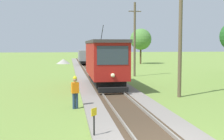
# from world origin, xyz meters

# --- Properties ---
(red_tram) EXTENTS (2.60, 8.54, 4.79)m
(red_tram) POSITION_xyz_m (0.00, 13.28, 2.19)
(red_tram) COLOR maroon
(red_tram) RESTS_ON rail_right
(freight_car) EXTENTS (2.40, 5.20, 2.31)m
(freight_car) POSITION_xyz_m (0.00, 37.11, 1.56)
(freight_car) COLOR slate
(freight_car) RESTS_ON rail_right
(utility_pole_near_tram) EXTENTS (1.40, 0.33, 7.64)m
(utility_pole_near_tram) POSITION_xyz_m (4.36, 8.54, 3.91)
(utility_pole_near_tram) COLOR brown
(utility_pole_near_tram) RESTS_ON ground
(utility_pole_mid) EXTENTS (1.40, 0.32, 8.11)m
(utility_pole_mid) POSITION_xyz_m (4.36, 20.86, 4.15)
(utility_pole_mid) COLOR brown
(utility_pole_mid) RESTS_ON ground
(trackside_signal_marker) EXTENTS (0.21, 0.21, 1.18)m
(trackside_signal_marker) POSITION_xyz_m (-2.01, 1.22, 0.67)
(trackside_signal_marker) COLOR black
(trackside_signal_marker) RESTS_ON ground
(gravel_pile) EXTENTS (2.66, 2.66, 0.90)m
(gravel_pile) POSITION_xyz_m (-3.83, 43.08, 0.45)
(gravel_pile) COLOR #9E998E
(gravel_pile) RESTS_ON ground
(track_worker) EXTENTS (0.42, 0.31, 1.78)m
(track_worker) POSITION_xyz_m (-2.56, 6.25, 0.98)
(track_worker) COLOR navy
(track_worker) RESTS_ON ground
(tree_left_near) EXTENTS (3.93, 3.93, 6.52)m
(tree_left_near) POSITION_xyz_m (10.40, 40.48, 4.54)
(tree_left_near) COLOR #4C3823
(tree_left_near) RESTS_ON ground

